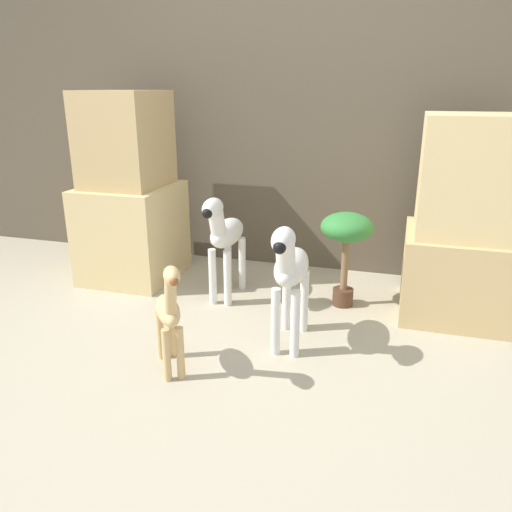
# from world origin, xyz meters

# --- Properties ---
(ground_plane) EXTENTS (14.00, 14.00, 0.00)m
(ground_plane) POSITION_xyz_m (0.00, 0.00, 0.00)
(ground_plane) COLOR #B2A88E
(wall_back) EXTENTS (6.40, 0.08, 2.20)m
(wall_back) POSITION_xyz_m (0.00, 1.68, 1.10)
(wall_back) COLOR brown
(wall_back) RESTS_ON ground_plane
(rock_pillar_left) EXTENTS (0.58, 0.63, 1.25)m
(rock_pillar_left) POSITION_xyz_m (-1.04, 1.10, 0.56)
(rock_pillar_left) COLOR #DBC184
(rock_pillar_left) RESTS_ON ground_plane
(rock_pillar_right) EXTENTS (0.58, 0.63, 1.13)m
(rock_pillar_right) POSITION_xyz_m (1.04, 1.10, 0.52)
(rock_pillar_right) COLOR tan
(rock_pillar_right) RESTS_ON ground_plane
(zebra_right) EXTENTS (0.18, 0.55, 0.68)m
(zebra_right) POSITION_xyz_m (0.22, 0.42, 0.42)
(zebra_right) COLOR silver
(zebra_right) RESTS_ON ground_plane
(zebra_left) EXTENTS (0.16, 0.54, 0.68)m
(zebra_left) POSITION_xyz_m (-0.30, 0.91, 0.42)
(zebra_left) COLOR silver
(zebra_left) RESTS_ON ground_plane
(giraffe_figurine) EXTENTS (0.30, 0.39, 0.58)m
(giraffe_figurine) POSITION_xyz_m (-0.25, 0.03, 0.30)
(giraffe_figurine) COLOR tan
(giraffe_figurine) RESTS_ON ground_plane
(potted_palm_front) EXTENTS (0.31, 0.31, 0.58)m
(potted_palm_front) POSITION_xyz_m (0.42, 1.02, 0.45)
(potted_palm_front) COLOR #513323
(potted_palm_front) RESTS_ON ground_plane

